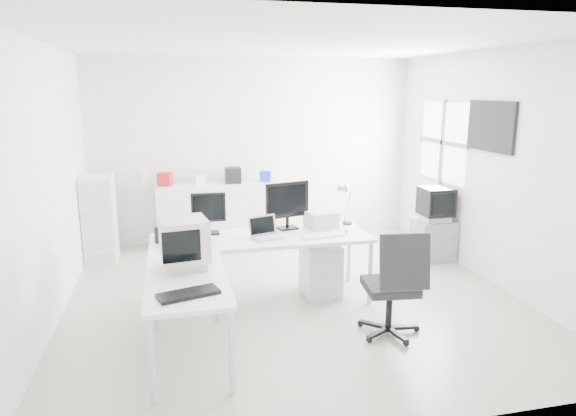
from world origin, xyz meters
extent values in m
cube|color=silver|center=(0.00, 0.00, 0.00)|extent=(5.00, 5.00, 0.01)
cube|color=white|center=(0.00, 0.00, 2.80)|extent=(5.00, 5.00, 0.01)
cube|color=silver|center=(0.00, 2.50, 1.40)|extent=(5.00, 0.02, 2.80)
cube|color=silver|center=(-2.50, 0.00, 1.40)|extent=(0.02, 5.00, 2.80)
cube|color=silver|center=(2.50, 0.00, 1.40)|extent=(0.02, 5.00, 2.80)
cube|color=white|center=(0.34, 0.01, 0.30)|extent=(0.40, 0.50, 0.60)
cube|color=black|center=(-1.21, 0.06, 0.84)|extent=(0.57, 0.50, 0.17)
cube|color=white|center=(0.29, -0.19, 0.76)|extent=(0.49, 0.24, 0.02)
sphere|color=white|center=(0.59, -0.14, 0.78)|extent=(0.06, 0.06, 0.06)
cube|color=silver|center=(0.39, 0.18, 0.84)|extent=(0.40, 0.36, 0.19)
cube|color=black|center=(-1.21, -1.54, 0.77)|extent=(0.51, 0.32, 0.03)
cube|color=gray|center=(2.22, 0.82, 0.28)|extent=(0.52, 0.42, 0.57)
cube|color=white|center=(-0.58, 2.24, 0.47)|extent=(1.89, 0.47, 0.95)
cube|color=red|center=(-1.38, 2.24, 1.04)|extent=(0.24, 0.22, 0.19)
cube|color=white|center=(-0.88, 2.24, 1.02)|extent=(0.17, 0.15, 0.14)
cube|color=black|center=(-0.38, 2.24, 1.06)|extent=(0.24, 0.22, 0.24)
cube|color=#1A39B6|center=(0.12, 2.24, 1.03)|extent=(0.20, 0.19, 0.17)
cylinder|color=white|center=(-1.68, 2.28, 1.06)|extent=(0.07, 0.07, 0.22)
cube|color=white|center=(-2.28, 1.84, 0.60)|extent=(0.42, 0.50, 1.20)
camera|label=1|loc=(-1.29, -5.39, 2.34)|focal=32.00mm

